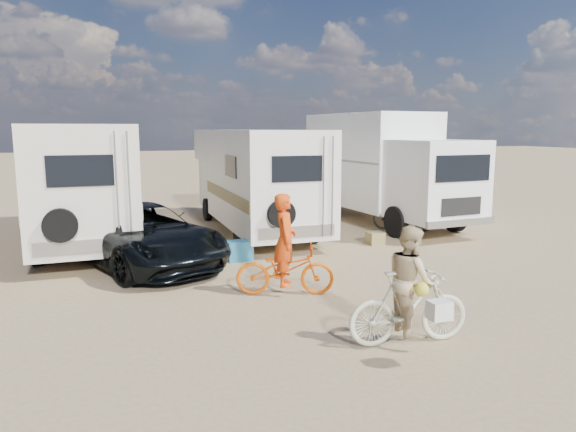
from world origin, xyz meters
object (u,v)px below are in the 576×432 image
object	(u,v)px
crate	(375,238)
bike_man	(285,269)
rv_main	(254,181)
rv_left	(84,185)
cooler	(239,251)
dark_suv	(141,235)
bike_woman	(409,307)
bike_parked	(404,214)
rider_woman	(410,292)
box_truck	(386,169)
rider_man	(285,249)

from	to	relation	value
crate	bike_man	bearing A→B (deg)	-138.42
rv_main	rv_left	xyz separation A→B (m)	(-4.81, -0.17, 0.06)
cooler	dark_suv	bearing A→B (deg)	167.28
bike_woman	bike_parked	distance (m)	8.89
rv_main	bike_parked	distance (m)	4.70
rider_woman	cooler	world-z (taller)	rider_woman
box_truck	cooler	bearing A→B (deg)	-154.13
bike_man	rider_man	size ratio (longest dim) A/B	1.06
dark_suv	crate	size ratio (longest dim) A/B	11.97
bike_woman	rider_woman	xyz separation A→B (m)	(0.00, 0.00, 0.24)
dark_suv	rv_main	bearing A→B (deg)	19.84
bike_man	crate	size ratio (longest dim) A/B	4.40
box_truck	cooler	distance (m)	6.91
rv_left	rider_woman	distance (m)	10.08
box_truck	bike_man	xyz separation A→B (m)	(-5.68, -6.16, -1.32)
cooler	bike_woman	bearing A→B (deg)	-82.44
bike_parked	crate	distance (m)	2.33
bike_man	rider_woman	size ratio (longest dim) A/B	1.17
bike_parked	cooler	bearing A→B (deg)	145.89
rv_main	bike_parked	world-z (taller)	rv_main
rider_woman	rider_man	bearing A→B (deg)	25.02
rider_man	cooler	bearing A→B (deg)	22.59
bike_woman	cooler	xyz separation A→B (m)	(-1.07, 5.62, -0.31)
rider_man	box_truck	bearing A→B (deg)	-23.44
rv_main	box_truck	size ratio (longest dim) A/B	1.07
rv_main	bike_man	xyz separation A→B (m)	(-1.24, -6.36, -1.05)
box_truck	bike_man	world-z (taller)	box_truck
dark_suv	rider_woman	world-z (taller)	rider_woman
dark_suv	bike_man	bearing A→B (deg)	-75.00
bike_man	crate	distance (m)	5.03
rv_left	box_truck	bearing A→B (deg)	-0.84
rider_woman	crate	distance (m)	6.79
rider_man	crate	size ratio (longest dim) A/B	4.17
rv_main	box_truck	world-z (taller)	box_truck
bike_parked	crate	bearing A→B (deg)	166.03
bike_woman	cooler	distance (m)	5.73
rv_main	rider_man	world-z (taller)	rv_main
rv_main	dark_suv	size ratio (longest dim) A/B	1.54
rv_left	bike_parked	size ratio (longest dim) A/B	4.03
bike_man	bike_woman	world-z (taller)	bike_woman
rv_main	rider_woman	xyz separation A→B (m)	(-0.33, -9.16, -0.75)
rv_main	rider_man	distance (m)	6.52
box_truck	rider_man	distance (m)	8.43
rv_left	bike_woman	size ratio (longest dim) A/B	4.20
box_truck	bike_man	bearing A→B (deg)	-136.52
crate	rider_woman	bearing A→B (deg)	-114.93
rv_main	rider_man	bearing A→B (deg)	-100.33
crate	bike_woman	bearing A→B (deg)	-114.93
box_truck	rider_man	world-z (taller)	box_truck
bike_man	crate	bearing A→B (deg)	-29.17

